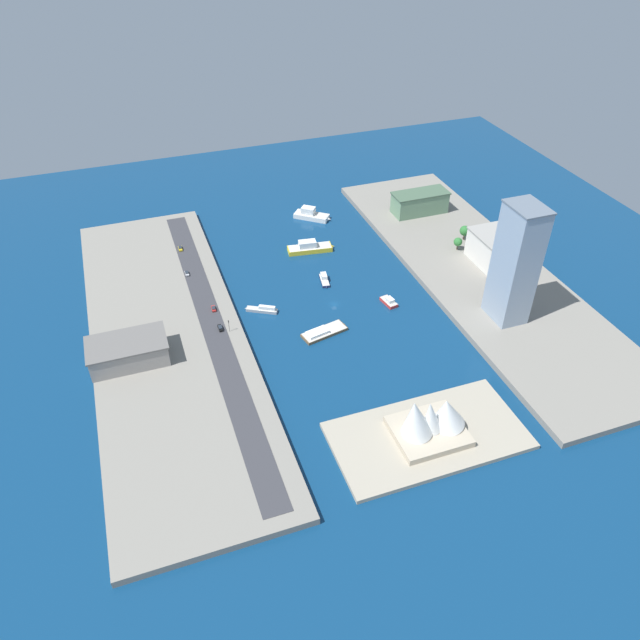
# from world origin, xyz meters

# --- Properties ---
(ground_plane) EXTENTS (440.00, 440.00, 0.00)m
(ground_plane) POSITION_xyz_m (0.00, 0.00, 0.00)
(ground_plane) COLOR navy
(quay_west) EXTENTS (70.00, 240.00, 3.24)m
(quay_west) POSITION_xyz_m (-85.24, 0.00, 1.62)
(quay_west) COLOR gray
(quay_west) RESTS_ON ground_plane
(quay_east) EXTENTS (70.00, 240.00, 3.24)m
(quay_east) POSITION_xyz_m (85.24, 0.00, 1.62)
(quay_east) COLOR gray
(quay_east) RESTS_ON ground_plane
(peninsula_point) EXTENTS (77.30, 39.97, 2.00)m
(peninsula_point) POSITION_xyz_m (-3.50, 96.93, 1.00)
(peninsula_point) COLOR #A89E89
(peninsula_point) RESTS_ON ground_plane
(road_strip) EXTENTS (11.14, 228.00, 0.15)m
(road_strip) POSITION_xyz_m (63.42, 0.00, 3.32)
(road_strip) COLOR #38383D
(road_strip) RESTS_ON quay_east
(barge_flat_brown) EXTENTS (23.91, 12.76, 3.04)m
(barge_flat_brown) POSITION_xyz_m (13.81, 21.12, 1.15)
(barge_flat_brown) COLOR brown
(barge_flat_brown) RESTS_ON ground_plane
(patrol_launch_navy) EXTENTS (6.09, 13.65, 3.78)m
(patrol_launch_navy) POSITION_xyz_m (-2.31, -21.70, 1.36)
(patrol_launch_navy) COLOR #1E284C
(patrol_launch_navy) RESTS_ON ground_plane
(tugboat_red) EXTENTS (6.41, 11.93, 3.75)m
(tugboat_red) POSITION_xyz_m (-26.80, 8.91, 1.35)
(tugboat_red) COLOR red
(tugboat_red) RESTS_ON ground_plane
(ferry_yellow_fast) EXTENTS (28.09, 11.35, 6.68)m
(ferry_yellow_fast) POSITION_xyz_m (-4.99, -54.25, 2.29)
(ferry_yellow_fast) COLOR yellow
(ferry_yellow_fast) RESTS_ON ground_plane
(yacht_sleek_gray) EXTENTS (16.05, 10.77, 3.60)m
(yacht_sleek_gray) POSITION_xyz_m (36.38, -6.13, 1.31)
(yacht_sleek_gray) COLOR #999EA3
(yacht_sleek_gray) RESTS_ON ground_plane
(ferry_white_commuter) EXTENTS (22.11, 20.14, 7.29)m
(ferry_white_commuter) POSITION_xyz_m (-18.76, -91.86, 2.46)
(ferry_white_commuter) COLOR silver
(ferry_white_commuter) RESTS_ON ground_plane
(tower_tall_glass) EXTENTS (15.08, 19.75, 59.83)m
(tower_tall_glass) POSITION_xyz_m (-74.37, 40.98, 33.19)
(tower_tall_glass) COLOR #8C9EB2
(tower_tall_glass) RESTS_ON quay_west
(terminal_long_green) EXTENTS (35.23, 14.94, 13.54)m
(terminal_long_green) POSITION_xyz_m (-84.03, -70.88, 10.04)
(terminal_long_green) COLOR slate
(terminal_long_green) RESTS_ON quay_west
(carpark_squat_concrete) EXTENTS (35.16, 20.67, 10.72)m
(carpark_squat_concrete) POSITION_xyz_m (103.69, 13.55, 8.63)
(carpark_squat_concrete) COLOR gray
(carpark_squat_concrete) RESTS_ON quay_east
(hotel_broad_white) EXTENTS (26.08, 26.90, 17.06)m
(hotel_broad_white) POSITION_xyz_m (-98.08, -4.39, 11.81)
(hotel_broad_white) COLOR silver
(hotel_broad_white) RESTS_ON quay_west
(suv_black) EXTENTS (1.99, 5.17, 1.64)m
(suv_black) POSITION_xyz_m (60.47, 5.09, 4.19)
(suv_black) COLOR black
(suv_black) RESTS_ON road_strip
(sedan_silver) EXTENTS (1.95, 4.75, 1.54)m
(sedan_silver) POSITION_xyz_m (67.49, -47.93, 4.15)
(sedan_silver) COLOR black
(sedan_silver) RESTS_ON road_strip
(taxi_yellow_cab) EXTENTS (2.18, 5.23, 1.54)m
(taxi_yellow_cab) POSITION_xyz_m (66.60, -75.42, 4.16)
(taxi_yellow_cab) COLOR black
(taxi_yellow_cab) RESTS_ON road_strip
(pickup_red) EXTENTS (2.11, 4.71, 1.57)m
(pickup_red) POSITION_xyz_m (60.32, -11.38, 4.17)
(pickup_red) COLOR black
(pickup_red) RESTS_ON road_strip
(traffic_light_waterfront) EXTENTS (0.36, 0.36, 6.50)m
(traffic_light_waterfront) POSITION_xyz_m (56.64, 7.94, 7.59)
(traffic_light_waterfront) COLOR black
(traffic_light_waterfront) RESTS_ON quay_east
(opera_landmark) EXTENTS (29.28, 24.36, 21.13)m
(opera_landmark) POSITION_xyz_m (-3.39, 96.93, 10.38)
(opera_landmark) COLOR #BCAD93
(opera_landmark) RESTS_ON peninsula_point
(park_tree_cluster) EXTENTS (14.87, 14.18, 9.02)m
(park_tree_cluster) POSITION_xyz_m (-89.90, -27.72, 8.93)
(park_tree_cluster) COLOR brown
(park_tree_cluster) RESTS_ON quay_west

